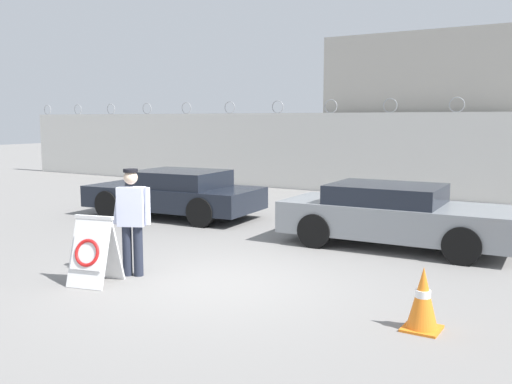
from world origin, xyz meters
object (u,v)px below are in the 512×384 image
Objects in this scene: parked_car_front_coupe at (175,193)px; barricade_sign at (93,250)px; security_guard at (132,217)px; parked_car_rear_sedan at (395,215)px; traffic_cone_mid at (423,299)px.

barricade_sign is at bearing 112.50° from parked_car_front_coupe.
parked_car_front_coupe is (-2.94, 4.64, -0.33)m from security_guard.
parked_car_front_coupe is (-2.77, 5.30, 0.09)m from barricade_sign.
security_guard is 5.12m from parked_car_rear_sedan.
parked_car_front_coupe is 5.85m from parked_car_rear_sedan.
parked_car_rear_sedan is (2.89, 4.21, -0.32)m from security_guard.
parked_car_front_coupe is at bearing 104.61° from barricade_sign.
security_guard is at bearing -179.74° from traffic_cone_mid.
parked_car_front_coupe is at bearing 148.42° from traffic_cone_mid.
parked_car_front_coupe reaches higher than barricade_sign.
parked_car_front_coupe is at bearing -82.70° from security_guard.
traffic_cone_mid is 8.83m from parked_car_front_coupe.
security_guard is 4.62m from traffic_cone_mid.
barricade_sign is 5.76m from parked_car_rear_sedan.
barricade_sign is at bearing -171.84° from traffic_cone_mid.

